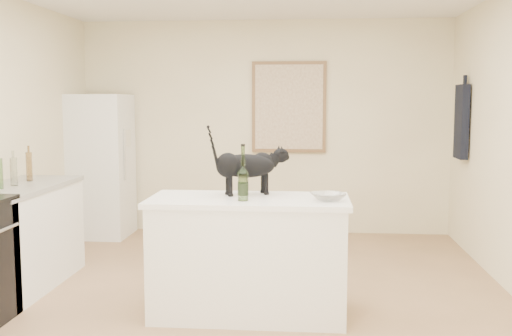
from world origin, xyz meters
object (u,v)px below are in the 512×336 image
object	(u,v)px
black_cat	(246,169)
glass_bowl	(328,197)
wine_bottle	(243,176)
fridge	(100,166)

from	to	relation	value
black_cat	glass_bowl	size ratio (longest dim) A/B	2.40
black_cat	wine_bottle	world-z (taller)	black_cat
wine_bottle	glass_bowl	world-z (taller)	wine_bottle
fridge	wine_bottle	size ratio (longest dim) A/B	4.68
black_cat	wine_bottle	bearing A→B (deg)	-111.43
fridge	glass_bowl	xyz separation A→B (m)	(2.64, -2.64, 0.08)
fridge	wine_bottle	xyz separation A→B (m)	(2.02, -2.68, 0.23)
fridge	glass_bowl	distance (m)	3.73
fridge	glass_bowl	bearing A→B (deg)	-45.01
fridge	wine_bottle	distance (m)	3.37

